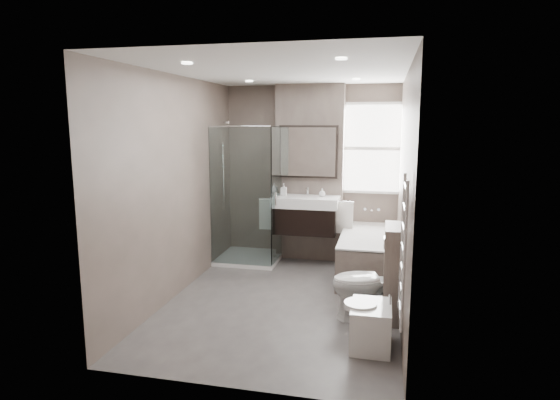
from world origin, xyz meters
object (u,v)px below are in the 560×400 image
(toilet, at_px, (369,283))
(vanity, at_px, (306,214))
(bathtub, at_px, (369,253))
(bidet, at_px, (370,325))

(toilet, bearing_deg, vanity, -167.27)
(vanity, height_order, bathtub, vanity)
(vanity, height_order, bidet, vanity)
(vanity, distance_m, toilet, 2.02)
(vanity, relative_size, bathtub, 0.59)
(bidet, bearing_deg, toilet, 93.90)
(bathtub, relative_size, toilet, 2.05)
(vanity, bearing_deg, bidet, -66.98)
(vanity, relative_size, toilet, 1.22)
(toilet, bearing_deg, bidet, -12.54)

